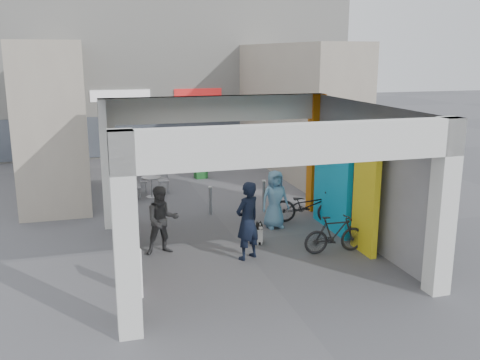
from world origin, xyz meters
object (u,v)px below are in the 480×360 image
object	(u,v)px
bicycle_front	(307,206)
bicycle_rear	(335,234)
border_collie	(258,234)
man_elderly	(275,199)
cafe_set	(148,187)
white_van	(243,142)
man_crates	(198,151)
man_back_turned	(162,220)
produce_stand	(126,180)
man_with_dog	(247,221)

from	to	relation	value
bicycle_front	bicycle_rear	world-z (taller)	bicycle_front
border_collie	man_elderly	world-z (taller)	man_elderly
cafe_set	bicycle_front	xyz separation A→B (m)	(3.95, -4.21, 0.20)
cafe_set	white_van	distance (m)	7.04
man_crates	white_van	distance (m)	3.20
cafe_set	bicycle_rear	size ratio (longest dim) A/B	0.89
man_back_turned	bicycle_front	size ratio (longest dim) A/B	0.87
border_collie	white_van	bearing A→B (deg)	98.18
man_elderly	bicycle_front	bearing A→B (deg)	2.73
bicycle_front	man_crates	bearing A→B (deg)	36.07
man_back_turned	white_van	distance (m)	11.70
produce_stand	man_elderly	distance (m)	6.72
man_with_dog	white_van	xyz separation A→B (m)	(3.22, 11.44, -0.15)
man_with_dog	bicycle_rear	xyz separation A→B (m)	(2.10, -0.21, -0.46)
cafe_set	produce_stand	bearing A→B (deg)	115.05
man_elderly	border_collie	bearing A→B (deg)	-132.02
man_with_dog	man_crates	size ratio (longest dim) A/B	1.06
cafe_set	man_back_turned	bearing A→B (deg)	-92.63
produce_stand	man_elderly	bearing A→B (deg)	-63.81
man_elderly	man_crates	world-z (taller)	man_crates
produce_stand	man_back_turned	world-z (taller)	man_back_turned
man_back_turned	cafe_set	bearing A→B (deg)	83.06
cafe_set	bicycle_rear	xyz separation A→B (m)	(3.69, -6.53, 0.17)
man_crates	man_back_turned	bearing A→B (deg)	93.93
man_crates	white_van	xyz separation A→B (m)	(2.45, 2.05, -0.10)
border_collie	man_with_dog	xyz separation A→B (m)	(-0.55, -0.88, 0.68)
man_with_dog	man_crates	distance (m)	9.42
produce_stand	man_crates	bearing A→B (deg)	24.35
man_with_dog	produce_stand	bearing A→B (deg)	-102.40
produce_stand	white_van	bearing A→B (deg)	28.95
man_with_dog	man_elderly	size ratio (longest dim) A/B	1.15
man_with_dog	bicycle_front	bearing A→B (deg)	-166.73
man_back_turned	man_elderly	xyz separation A→B (m)	(3.20, 1.09, -0.02)
man_crates	bicycle_rear	distance (m)	9.70
white_van	cafe_set	bearing A→B (deg)	119.64
border_collie	man_with_dog	bearing A→B (deg)	-99.78
cafe_set	man_elderly	bearing A→B (deg)	-55.80
man_back_turned	man_crates	distance (m)	8.89
border_collie	man_back_turned	distance (m)	2.45
produce_stand	man_crates	size ratio (longest dim) A/B	0.61
cafe_set	man_crates	xyz separation A→B (m)	(2.35, 3.07, 0.58)
bicycle_rear	white_van	distance (m)	11.71
border_collie	white_van	world-z (taller)	white_van
cafe_set	bicycle_front	size ratio (longest dim) A/B	0.72
cafe_set	bicycle_rear	world-z (taller)	bicycle_rear
produce_stand	man_back_turned	xyz separation A→B (m)	(0.37, -6.76, 0.54)
cafe_set	man_with_dog	distance (m)	6.55
bicycle_rear	white_van	world-z (taller)	white_van
border_collie	bicycle_rear	size ratio (longest dim) A/B	0.40
bicycle_front	bicycle_rear	size ratio (longest dim) A/B	1.23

